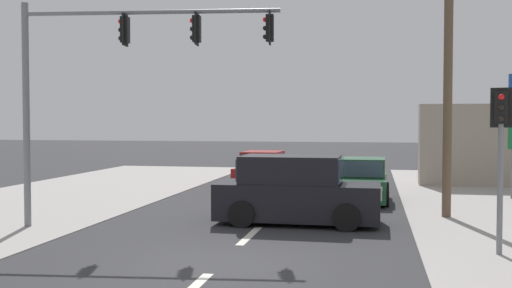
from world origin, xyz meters
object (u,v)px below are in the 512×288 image
Objects in this scene: traffic_signal_mast at (113,64)px; sedan_oncoming_mid at (263,171)px; utility_pole_midground_right at (448,50)px; suv_receding_far at (296,192)px; pedestal_signal_right_kerb at (501,142)px; hatchback_oncoming_near at (363,182)px.

sedan_oncoming_mid is (2.11, 10.41, -3.65)m from traffic_signal_mast.
utility_pole_midground_right reaches higher than suv_receding_far.
utility_pole_midground_right is at bearing 21.75° from traffic_signal_mast.
traffic_signal_mast is 6.04m from suv_receding_far.
traffic_signal_mast reaches higher than pedestal_signal_right_kerb.
suv_receding_far is (-4.24, -1.87, -4.04)m from utility_pole_midground_right.
traffic_signal_mast is 1.50× the size of suv_receding_far.
traffic_signal_mast is at bearing -160.15° from suv_receding_far.
traffic_signal_mast is (-8.89, -3.55, -0.57)m from utility_pole_midground_right.
utility_pole_midground_right is 9.59m from traffic_signal_mast.
hatchback_oncoming_near is at bearing 70.61° from suv_receding_far.
utility_pole_midground_right is 1.37× the size of traffic_signal_mast.
pedestal_signal_right_kerb is at bearing -84.20° from utility_pole_midground_right.
sedan_oncoming_mid is at bearing 134.66° from utility_pole_midground_right.
pedestal_signal_right_kerb is at bearing -33.33° from suv_receding_far.
pedestal_signal_right_kerb is at bearing -8.71° from traffic_signal_mast.
suv_receding_far reaches higher than hatchback_oncoming_near.
hatchback_oncoming_near is at bearing 127.99° from utility_pole_midground_right.
pedestal_signal_right_kerb is (9.40, -1.44, -1.94)m from traffic_signal_mast.
suv_receding_far is at bearing 19.85° from traffic_signal_mast.
hatchback_oncoming_near is (-2.47, 3.16, -4.23)m from utility_pole_midground_right.
traffic_signal_mast is 9.98m from hatchback_oncoming_near.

